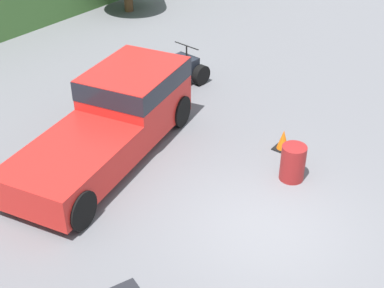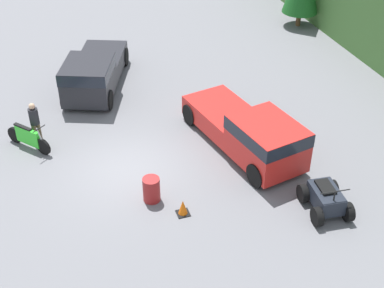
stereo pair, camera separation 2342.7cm
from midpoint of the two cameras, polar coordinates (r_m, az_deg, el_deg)
name	(u,v)px [view 1 (the left image)]	position (r m, az deg, el deg)	size (l,w,h in m)	color
ground_plane	(265,228)	(10.84, -49.15, -53.52)	(80.00, 80.00, 0.00)	slate
pickup_truck_red	(116,114)	(12.14, -52.62, -30.90)	(6.02, 3.16, 1.81)	red
quad_atv	(176,72)	(12.74, -35.67, -21.78)	(1.90, 1.43, 1.18)	black
traffic_cone	(283,141)	(10.39, -31.69, -41.47)	(0.42, 0.42, 0.55)	black
steel_barrel	(293,163)	(10.06, -36.67, -47.42)	(0.58, 0.58, 0.88)	maroon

